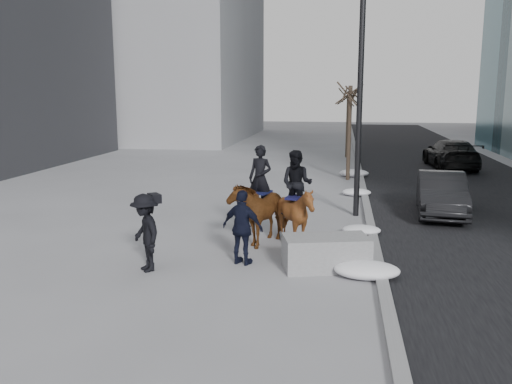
% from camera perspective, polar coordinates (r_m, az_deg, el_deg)
% --- Properties ---
extents(ground, '(120.00, 120.00, 0.00)m').
position_cam_1_polar(ground, '(12.75, -0.85, -7.63)').
color(ground, gray).
rests_on(ground, ground).
extents(road, '(8.00, 90.00, 0.01)m').
position_cam_1_polar(road, '(22.83, 21.30, -0.18)').
color(road, black).
rests_on(road, ground).
extents(curb, '(0.25, 90.00, 0.12)m').
position_cam_1_polar(curb, '(22.30, 11.23, 0.25)').
color(curb, gray).
rests_on(curb, ground).
extents(planter, '(2.08, 1.40, 0.76)m').
position_cam_1_polar(planter, '(12.43, 7.38, -6.37)').
color(planter, gray).
rests_on(planter, ground).
extents(car_near, '(1.84, 4.27, 1.37)m').
position_cam_1_polar(car_near, '(18.66, 18.94, -0.18)').
color(car_near, black).
rests_on(car_near, ground).
extents(car_far, '(2.36, 5.31, 1.52)m').
position_cam_1_polar(car_far, '(30.07, 19.81, 3.80)').
color(car_far, black).
rests_on(car_far, ground).
extents(tree_near, '(1.20, 1.20, 4.69)m').
position_cam_1_polar(tree_near, '(24.78, 9.79, 6.64)').
color(tree_near, '#3C3123').
rests_on(tree_near, ground).
extents(tree_far, '(1.20, 1.20, 4.41)m').
position_cam_1_polar(tree_far, '(33.39, 9.63, 7.39)').
color(tree_far, '#372C21').
rests_on(tree_far, ground).
extents(mounted_left, '(1.50, 2.19, 2.59)m').
position_cam_1_polar(mounted_left, '(14.38, 0.36, -1.55)').
color(mounted_left, '#46270E').
rests_on(mounted_left, ground).
extents(mounted_right, '(1.59, 1.72, 2.51)m').
position_cam_1_polar(mounted_right, '(13.91, 4.25, -1.81)').
color(mounted_right, '#4D2E0F').
rests_on(mounted_right, ground).
extents(feeder, '(1.11, 1.01, 1.75)m').
position_cam_1_polar(feeder, '(12.54, -1.41, -3.77)').
color(feeder, black).
rests_on(feeder, ground).
extents(camera_crew, '(1.22, 1.29, 1.75)m').
position_cam_1_polar(camera_crew, '(12.33, -11.56, -4.19)').
color(camera_crew, black).
rests_on(camera_crew, ground).
extents(lamppost, '(0.25, 2.97, 9.09)m').
position_cam_1_polar(lamppost, '(17.22, 11.04, 13.76)').
color(lamppost, black).
rests_on(lamppost, ground).
extents(snow_piles, '(1.42, 15.11, 0.36)m').
position_cam_1_polar(snow_piles, '(18.59, 10.72, -1.46)').
color(snow_piles, white).
rests_on(snow_piles, ground).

